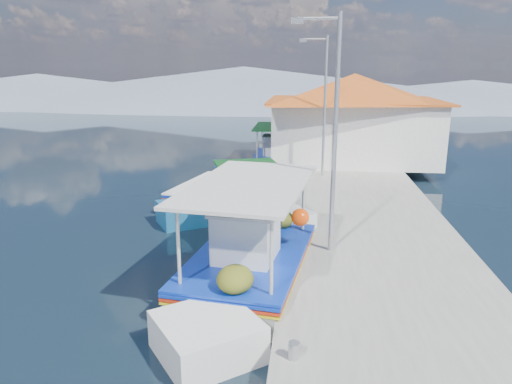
# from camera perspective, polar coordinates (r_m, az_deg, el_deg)

# --- Properties ---
(ground) EXTENTS (160.00, 160.00, 0.00)m
(ground) POSITION_cam_1_polar(r_m,az_deg,el_deg) (11.97, -13.85, -11.60)
(ground) COLOR black
(ground) RESTS_ON ground
(quay) EXTENTS (5.00, 44.00, 0.50)m
(quay) POSITION_cam_1_polar(r_m,az_deg,el_deg) (16.89, 12.74, -2.71)
(quay) COLOR #9E9B94
(quay) RESTS_ON ground
(bollards) EXTENTS (0.20, 17.20, 0.30)m
(bollards) POSITION_cam_1_polar(r_m,az_deg,el_deg) (15.94, 5.59, -1.96)
(bollards) COLOR #A5A8AD
(bollards) RESTS_ON quay
(main_caique) EXTENTS (3.31, 8.68, 2.88)m
(main_caique) POSITION_cam_1_polar(r_m,az_deg,el_deg) (11.90, -0.71, -8.35)
(main_caique) COLOR silver
(main_caique) RESTS_ON ground
(caique_green_canopy) EXTENTS (3.21, 6.24, 2.45)m
(caique_green_canopy) POSITION_cam_1_polar(r_m,az_deg,el_deg) (15.02, -0.34, -4.10)
(caique_green_canopy) COLOR silver
(caique_green_canopy) RESTS_ON ground
(caique_blue_hull) EXTENTS (3.15, 6.94, 1.27)m
(caique_blue_hull) POSITION_cam_1_polar(r_m,az_deg,el_deg) (18.65, -5.36, -0.43)
(caique_blue_hull) COLOR #155383
(caique_blue_hull) RESTS_ON ground
(caique_far) EXTENTS (2.14, 6.95, 2.43)m
(caique_far) POSITION_cam_1_polar(r_m,az_deg,el_deg) (25.58, 2.22, 4.08)
(caique_far) COLOR silver
(caique_far) RESTS_ON ground
(harbor_building) EXTENTS (10.49, 10.49, 4.40)m
(harbor_building) POSITION_cam_1_polar(r_m,az_deg,el_deg) (25.23, 11.60, 8.97)
(harbor_building) COLOR white
(harbor_building) RESTS_ON quay
(lamp_post_near) EXTENTS (1.21, 0.14, 6.00)m
(lamp_post_near) POSITION_cam_1_polar(r_m,az_deg,el_deg) (12.10, 9.10, 8.06)
(lamp_post_near) COLOR #A5A8AD
(lamp_post_near) RESTS_ON quay
(lamp_post_far) EXTENTS (1.21, 0.14, 6.00)m
(lamp_post_far) POSITION_cam_1_polar(r_m,az_deg,el_deg) (21.06, 8.04, 10.95)
(lamp_post_far) COLOR #A5A8AD
(lamp_post_far) RESTS_ON quay
(mountain_ridge) EXTENTS (171.40, 96.00, 5.50)m
(mountain_ridge) POSITION_cam_1_polar(r_m,az_deg,el_deg) (66.14, 8.80, 11.96)
(mountain_ridge) COLOR slate
(mountain_ridge) RESTS_ON ground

